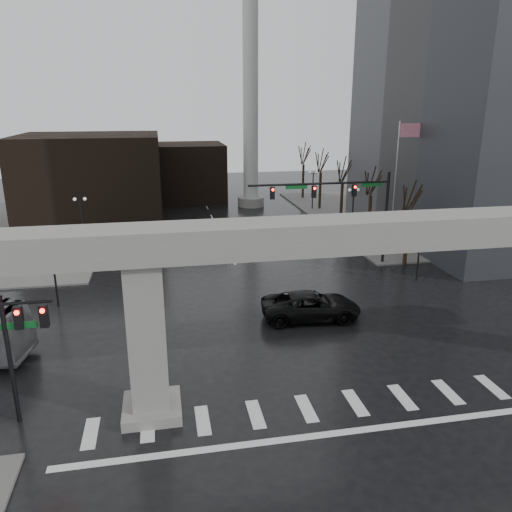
{
  "coord_description": "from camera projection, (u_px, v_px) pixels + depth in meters",
  "views": [
    {
      "loc": [
        -6.09,
        -20.17,
        13.55
      ],
      "look_at": [
        -0.51,
        8.64,
        4.5
      ],
      "focal_mm": 35.0,
      "sensor_mm": 36.0,
      "label": 1
    }
  ],
  "objects": [
    {
      "name": "elevated_guideway",
      "position": [
        332.0,
        259.0,
        22.22
      ],
      "size": [
        48.0,
        2.6,
        8.7
      ],
      "color": "gray",
      "rests_on": "ground"
    },
    {
      "name": "tree_right_1",
      "position": [
        370.0,
        213.0,
        50.22
      ],
      "size": [
        1.09,
        1.61,
        7.67
      ],
      "color": "black",
      "rests_on": "ground"
    },
    {
      "name": "signal_mast_arm",
      "position": [
        345.0,
        199.0,
        41.57
      ],
      "size": [
        12.12,
        0.43,
        8.0
      ],
      "color": "black",
      "rests_on": "ground"
    },
    {
      "name": "building_far_left",
      "position": [
        92.0,
        177.0,
        59.41
      ],
      "size": [
        16.0,
        14.0,
        10.0
      ],
      "primitive_type": "cube",
      "color": "black",
      "rests_on": "ground"
    },
    {
      "name": "ground",
      "position": [
        300.0,
        396.0,
        24.02
      ],
      "size": [
        160.0,
        160.0,
        0.0
      ],
      "primitive_type": "plane",
      "color": "black",
      "rests_on": "ground"
    },
    {
      "name": "tree_right_2",
      "position": [
        342.0,
        198.0,
        57.71
      ],
      "size": [
        1.1,
        1.63,
        7.85
      ],
      "color": "black",
      "rests_on": "ground"
    },
    {
      "name": "lamp_right_0",
      "position": [
        420.0,
        239.0,
        38.58
      ],
      "size": [
        1.22,
        0.32,
        5.11
      ],
      "color": "black",
      "rests_on": "ground"
    },
    {
      "name": "lamp_right_2",
      "position": [
        313.0,
        183.0,
        64.85
      ],
      "size": [
        1.22,
        0.32,
        5.11
      ],
      "color": "black",
      "rests_on": "ground"
    },
    {
      "name": "lamp_left_1",
      "position": [
        81.0,
        215.0,
        46.81
      ],
      "size": [
        1.22,
        0.32,
        5.11
      ],
      "color": "black",
      "rests_on": "ground"
    },
    {
      "name": "lamp_right_1",
      "position": [
        353.0,
        204.0,
        51.71
      ],
      "size": [
        1.22,
        0.32,
        5.11
      ],
      "color": "black",
      "rests_on": "ground"
    },
    {
      "name": "tree_right_0",
      "position": [
        407.0,
        234.0,
        42.74
      ],
      "size": [
        1.09,
        1.58,
        7.5
      ],
      "color": "black",
      "rests_on": "ground"
    },
    {
      "name": "pickup_truck",
      "position": [
        311.0,
        306.0,
        32.43
      ],
      "size": [
        6.64,
        3.44,
        1.79
      ],
      "primitive_type": "imported",
      "rotation": [
        0.0,
        0.0,
        1.5
      ],
      "color": "black",
      "rests_on": "ground"
    },
    {
      "name": "smokestack",
      "position": [
        251.0,
        104.0,
        64.33
      ],
      "size": [
        3.6,
        3.6,
        30.0
      ],
      "color": "beige",
      "rests_on": "ground"
    },
    {
      "name": "lamp_left_0",
      "position": [
        53.0,
        258.0,
        33.68
      ],
      "size": [
        1.22,
        0.32,
        5.11
      ],
      "color": "black",
      "rests_on": "ground"
    },
    {
      "name": "sidewalk_ne",
      "position": [
        422.0,
        215.0,
        62.49
      ],
      "size": [
        28.0,
        36.0,
        0.15
      ],
      "primitive_type": "cube",
      "color": "#615F5C",
      "rests_on": "ground"
    },
    {
      "name": "tree_right_4",
      "position": [
        303.0,
        178.0,
        72.68
      ],
      "size": [
        1.12,
        1.69,
        8.19
      ],
      "color": "black",
      "rests_on": "ground"
    },
    {
      "name": "flagpole_assembly",
      "position": [
        399.0,
        172.0,
        45.22
      ],
      "size": [
        2.06,
        0.12,
        12.0
      ],
      "color": "silver",
      "rests_on": "ground"
    },
    {
      "name": "lamp_left_2",
      "position": [
        98.0,
        190.0,
        59.95
      ],
      "size": [
        1.22,
        0.32,
        5.11
      ],
      "color": "black",
      "rests_on": "ground"
    },
    {
      "name": "signal_left_pole",
      "position": [
        20.0,
        337.0,
        21.07
      ],
      "size": [
        2.3,
        0.3,
        6.0
      ],
      "color": "black",
      "rests_on": "ground"
    },
    {
      "name": "building_far_mid",
      "position": [
        188.0,
        172.0,
        71.26
      ],
      "size": [
        10.0,
        10.0,
        8.0
      ],
      "primitive_type": "cube",
      "color": "black",
      "rests_on": "ground"
    },
    {
      "name": "tree_right_3",
      "position": [
        320.0,
        187.0,
        65.2
      ],
      "size": [
        1.11,
        1.66,
        8.02
      ],
      "color": "black",
      "rests_on": "ground"
    }
  ]
}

